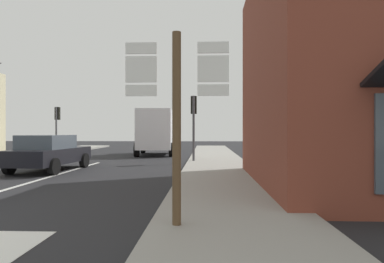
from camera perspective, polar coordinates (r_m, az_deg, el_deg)
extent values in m
plane|color=#232326|center=(16.28, -17.67, -5.69)|extent=(80.00, 80.00, 0.00)
cube|color=gray|center=(13.32, 4.66, -6.66)|extent=(2.90, 44.00, 0.14)
cube|color=silver|center=(12.62, -23.95, -7.33)|extent=(0.16, 12.00, 0.01)
cube|color=black|center=(15.09, -22.84, -3.79)|extent=(1.99, 4.29, 0.60)
cube|color=#47515B|center=(14.84, -23.30, -1.63)|extent=(1.67, 2.19, 0.55)
cylinder|color=black|center=(16.71, -23.27, -4.45)|extent=(0.26, 0.65, 0.64)
cylinder|color=black|center=(15.94, -17.73, -4.66)|extent=(0.26, 0.65, 0.64)
cylinder|color=black|center=(14.41, -28.49, -5.16)|extent=(0.26, 0.65, 0.64)
cylinder|color=black|center=(13.51, -22.30, -5.51)|extent=(0.26, 0.65, 0.64)
cube|color=silver|center=(22.64, -6.24, 0.35)|extent=(2.43, 3.83, 2.60)
cube|color=silver|center=(25.13, -5.75, -0.37)|extent=(2.17, 1.43, 2.00)
cube|color=#47515B|center=(25.19, -5.74, 1.45)|extent=(1.76, 0.21, 0.70)
cylinder|color=black|center=(25.22, -8.25, -2.64)|extent=(0.34, 0.92, 0.90)
cylinder|color=black|center=(25.05, -3.24, -2.66)|extent=(0.34, 0.92, 0.90)
cylinder|color=black|center=(21.85, -9.33, -3.05)|extent=(0.34, 0.92, 0.90)
cylinder|color=black|center=(21.65, -3.55, -3.08)|extent=(0.34, 0.92, 0.90)
cylinder|color=brown|center=(5.35, -2.61, -0.21)|extent=(0.14, 0.14, 3.20)
cube|color=white|center=(5.65, -8.62, 13.74)|extent=(0.50, 0.03, 0.18)
cube|color=black|center=(5.66, -8.58, 13.69)|extent=(0.43, 0.01, 0.13)
cube|color=white|center=(5.57, -8.62, 10.34)|extent=(0.50, 0.03, 0.42)
cube|color=black|center=(5.59, -8.58, 10.31)|extent=(0.43, 0.01, 0.32)
cube|color=white|center=(5.52, -8.62, 6.87)|extent=(0.50, 0.03, 0.18)
cube|color=black|center=(5.54, -8.58, 6.85)|extent=(0.43, 0.01, 0.13)
cube|color=white|center=(5.55, 3.59, 13.98)|extent=(0.50, 0.03, 0.18)
cube|color=black|center=(5.57, 3.59, 13.93)|extent=(0.43, 0.01, 0.13)
cube|color=white|center=(5.48, 3.59, 10.53)|extent=(0.50, 0.03, 0.42)
cube|color=black|center=(5.50, 3.59, 10.49)|extent=(0.43, 0.01, 0.32)
cube|color=white|center=(5.43, 3.59, 7.00)|extent=(0.50, 0.03, 0.18)
cube|color=black|center=(5.44, 3.59, 6.97)|extent=(0.43, 0.01, 0.13)
cylinder|color=#47474C|center=(25.47, -21.96, 0.13)|extent=(0.12, 0.12, 3.34)
cube|color=black|center=(25.68, -21.77, 2.85)|extent=(0.30, 0.28, 0.90)
sphere|color=#360303|center=(25.82, -21.65, 3.43)|extent=(0.18, 0.18, 0.18)
sphere|color=#3C2303|center=(25.81, -21.65, 2.81)|extent=(0.18, 0.18, 0.18)
sphere|color=#0CA526|center=(25.79, -21.65, 2.19)|extent=(0.18, 0.18, 0.18)
cylinder|color=#47474C|center=(17.01, 0.27, 0.32)|extent=(0.12, 0.12, 3.42)
cube|color=black|center=(17.27, 0.30, 4.50)|extent=(0.30, 0.28, 0.90)
sphere|color=#360303|center=(17.43, 0.31, 5.35)|extent=(0.18, 0.18, 0.18)
sphere|color=#3C2303|center=(17.41, 0.31, 4.43)|extent=(0.18, 0.18, 0.18)
sphere|color=#0CA526|center=(17.39, 0.31, 3.51)|extent=(0.18, 0.18, 0.18)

